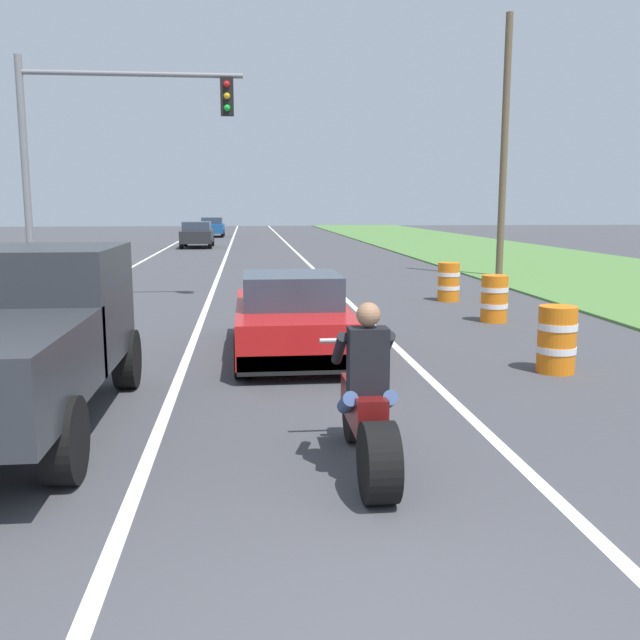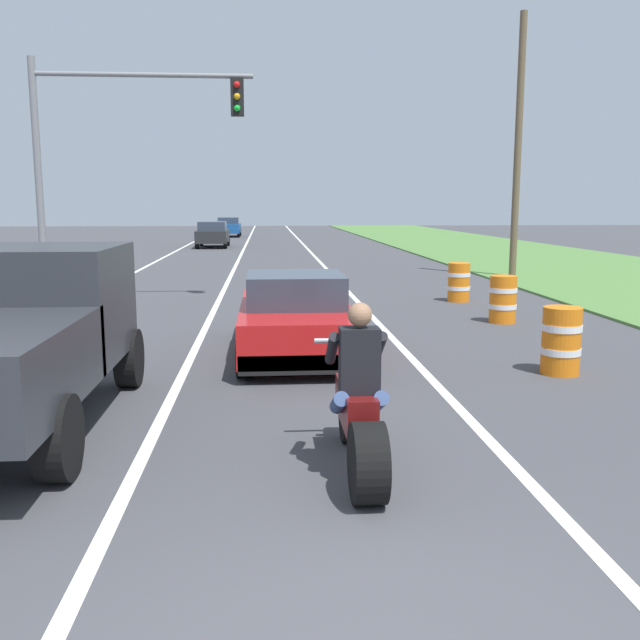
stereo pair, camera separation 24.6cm
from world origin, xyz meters
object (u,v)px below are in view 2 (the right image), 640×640
at_px(traffic_light_mast_near, 107,140).
at_px(construction_barrel_nearest, 561,340).
at_px(pickup_truck_left_lane_dark_grey, 16,331).
at_px(distant_car_far_ahead, 213,234).
at_px(motorcycle_with_rider, 359,414).
at_px(construction_barrel_far, 459,282).
at_px(sports_car_red, 295,317).
at_px(construction_barrel_mid, 503,299).
at_px(distant_car_further_ahead, 229,227).

bearing_deg(traffic_light_mast_near, construction_barrel_nearest, -45.15).
relative_size(pickup_truck_left_lane_dark_grey, distant_car_far_ahead, 1.20).
relative_size(motorcycle_with_rider, construction_barrel_far, 2.21).
distance_m(traffic_light_mast_near, construction_barrel_far, 9.52).
distance_m(construction_barrel_nearest, construction_barrel_far, 7.86).
bearing_deg(traffic_light_mast_near, sports_car_red, -56.49).
xyz_separation_m(construction_barrel_mid, distant_car_far_ahead, (-8.10, 27.26, 0.27)).
relative_size(pickup_truck_left_lane_dark_grey, construction_barrel_nearest, 4.80).
height_order(traffic_light_mast_near, distant_car_further_ahead, traffic_light_mast_near).
bearing_deg(pickup_truck_left_lane_dark_grey, construction_barrel_nearest, 15.62).
bearing_deg(distant_car_far_ahead, traffic_light_mast_near, -91.84).
bearing_deg(construction_barrel_far, construction_barrel_nearest, -94.62).
bearing_deg(distant_car_further_ahead, traffic_light_mast_near, -91.51).
relative_size(sports_car_red, construction_barrel_mid, 4.30).
relative_size(sports_car_red, distant_car_further_ahead, 1.08).
xyz_separation_m(motorcycle_with_rider, construction_barrel_nearest, (3.50, 3.69, -0.09)).
height_order(motorcycle_with_rider, construction_barrel_nearest, motorcycle_with_rider).
relative_size(traffic_light_mast_near, distant_car_further_ahead, 1.50).
bearing_deg(sports_car_red, pickup_truck_left_lane_dark_grey, -131.42).
distance_m(motorcycle_with_rider, construction_barrel_mid, 9.21).
distance_m(construction_barrel_nearest, distant_car_far_ahead, 32.65).
relative_size(traffic_light_mast_near, construction_barrel_mid, 6.00).
bearing_deg(construction_barrel_nearest, traffic_light_mast_near, 134.85).
xyz_separation_m(sports_car_red, pickup_truck_left_lane_dark_grey, (-3.24, -3.67, 0.48)).
relative_size(pickup_truck_left_lane_dark_grey, traffic_light_mast_near, 0.80).
height_order(construction_barrel_mid, construction_barrel_far, same).
relative_size(motorcycle_with_rider, sports_car_red, 0.51).
xyz_separation_m(construction_barrel_far, distant_car_further_ahead, (-7.83, 37.73, 0.27)).
bearing_deg(construction_barrel_nearest, sports_car_red, 156.37).
relative_size(traffic_light_mast_near, construction_barrel_nearest, 6.00).
relative_size(sports_car_red, construction_barrel_far, 4.30).
xyz_separation_m(traffic_light_mast_near, construction_barrel_mid, (8.86, -3.70, -3.55)).
bearing_deg(construction_barrel_mid, sports_car_red, -147.84).
xyz_separation_m(motorcycle_with_rider, construction_barrel_far, (4.13, 11.52, -0.09)).
distance_m(traffic_light_mast_near, construction_barrel_mid, 10.23).
relative_size(motorcycle_with_rider, traffic_light_mast_near, 0.37).
height_order(sports_car_red, distant_car_further_ahead, distant_car_further_ahead).
bearing_deg(construction_barrel_nearest, motorcycle_with_rider, -133.45).
distance_m(construction_barrel_mid, distant_car_far_ahead, 28.44).
bearing_deg(traffic_light_mast_near, construction_barrel_mid, -22.68).
distance_m(traffic_light_mast_near, distant_car_further_ahead, 37.49).
bearing_deg(pickup_truck_left_lane_dark_grey, construction_barrel_mid, 40.01).
bearing_deg(construction_barrel_far, motorcycle_with_rider, -109.71).
bearing_deg(distant_car_further_ahead, sports_car_red, -85.64).
xyz_separation_m(construction_barrel_mid, construction_barrel_far, (-0.03, 3.30, 0.00)).
relative_size(distant_car_far_ahead, distant_car_further_ahead, 1.00).
xyz_separation_m(construction_barrel_nearest, construction_barrel_mid, (0.67, 4.53, 0.00)).
height_order(construction_barrel_mid, distant_car_further_ahead, distant_car_further_ahead).
distance_m(sports_car_red, distant_car_further_ahead, 44.01).
distance_m(motorcycle_with_rider, construction_barrel_nearest, 5.08).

